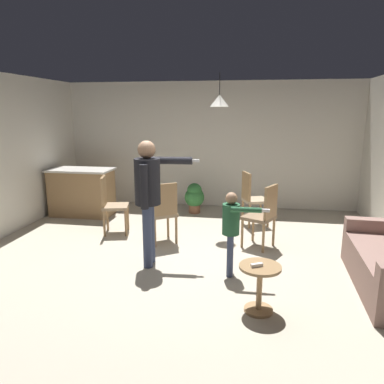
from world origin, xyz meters
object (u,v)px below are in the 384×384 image
at_px(dining_chair_centre_back, 163,211).
at_px(dining_chair_spare, 252,197).
at_px(kitchen_counter, 82,192).
at_px(side_table_by_couch, 260,283).
at_px(spare_remote_on_table, 257,265).
at_px(person_adult, 149,190).
at_px(potted_plant_corner, 194,197).
at_px(dining_chair_by_counter, 111,203).
at_px(person_child, 232,224).
at_px(dining_chair_near_wall, 263,214).

bearing_deg(dining_chair_centre_back, dining_chair_spare, 5.99).
bearing_deg(kitchen_counter, dining_chair_spare, -2.22).
xyz_separation_m(side_table_by_couch, spare_remote_on_table, (-0.04, -0.03, 0.21)).
relative_size(person_adult, potted_plant_corner, 2.73).
relative_size(side_table_by_couch, dining_chair_by_counter, 0.52).
height_order(side_table_by_couch, person_child, person_child).
bearing_deg(dining_chair_spare, dining_chair_by_counter, -91.76).
height_order(kitchen_counter, dining_chair_near_wall, dining_chair_near_wall).
bearing_deg(potted_plant_corner, side_table_by_couch, -70.71).
height_order(dining_chair_spare, potted_plant_corner, dining_chair_spare).
bearing_deg(side_table_by_couch, spare_remote_on_table, -137.39).
height_order(dining_chair_by_counter, potted_plant_corner, dining_chair_by_counter).
distance_m(side_table_by_couch, dining_chair_centre_back, 2.34).
height_order(dining_chair_by_counter, spare_remote_on_table, dining_chair_by_counter).
relative_size(kitchen_counter, dining_chair_spare, 1.26).
bearing_deg(spare_remote_on_table, person_child, 109.80).
height_order(dining_chair_centre_back, potted_plant_corner, dining_chair_centre_back).
distance_m(person_child, dining_chair_centre_back, 1.50).
relative_size(kitchen_counter, side_table_by_couch, 2.42).
relative_size(side_table_by_couch, person_adult, 0.30).
height_order(dining_chair_by_counter, dining_chair_spare, same).
bearing_deg(spare_remote_on_table, kitchen_counter, 137.69).
distance_m(person_adult, potted_plant_corner, 2.77).
bearing_deg(dining_chair_near_wall, dining_chair_by_counter, 111.57).
bearing_deg(spare_remote_on_table, side_table_by_couch, 42.61).
distance_m(person_child, dining_chair_near_wall, 1.13).
relative_size(dining_chair_spare, potted_plant_corner, 1.59).
height_order(kitchen_counter, person_child, person_child).
bearing_deg(dining_chair_spare, potted_plant_corner, -140.61).
relative_size(dining_chair_near_wall, dining_chair_centre_back, 1.00).
relative_size(person_child, dining_chair_spare, 1.10).
height_order(person_adult, spare_remote_on_table, person_adult).
bearing_deg(dining_chair_near_wall, side_table_by_couch, -154.66).
distance_m(side_table_by_couch, dining_chair_by_counter, 3.29).
relative_size(person_child, dining_chair_centre_back, 1.10).
bearing_deg(dining_chair_by_counter, dining_chair_centre_back, 57.23).
xyz_separation_m(dining_chair_by_counter, potted_plant_corner, (1.21, 1.50, -0.20)).
bearing_deg(person_adult, dining_chair_near_wall, 116.22).
height_order(side_table_by_couch, spare_remote_on_table, spare_remote_on_table).
xyz_separation_m(dining_chair_centre_back, dining_chair_spare, (1.38, 1.19, 0.00)).
bearing_deg(dining_chair_by_counter, person_adult, 27.34).
xyz_separation_m(dining_chair_spare, spare_remote_on_table, (0.07, -3.02, -0.01)).
height_order(kitchen_counter, potted_plant_corner, kitchen_counter).
height_order(dining_chair_by_counter, dining_chair_near_wall, same).
xyz_separation_m(person_adult, dining_chair_spare, (1.36, 2.01, -0.52)).
relative_size(side_table_by_couch, person_child, 0.47).
xyz_separation_m(dining_chair_by_counter, dining_chair_spare, (2.38, 0.84, 0.00)).
height_order(person_child, dining_chair_near_wall, person_child).
xyz_separation_m(person_child, spare_remote_on_table, (0.31, -0.87, -0.15)).
bearing_deg(side_table_by_couch, kitchen_counter, 138.29).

